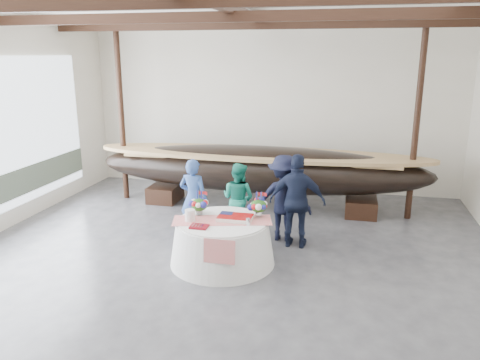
# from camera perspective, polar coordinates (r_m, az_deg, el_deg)

# --- Properties ---
(floor) EXTENTS (10.00, 12.00, 0.01)m
(floor) POSITION_cam_1_polar(r_m,az_deg,el_deg) (7.79, -3.78, -12.83)
(floor) COLOR #3D3D42
(floor) RESTS_ON ground
(wall_back) EXTENTS (10.00, 0.02, 4.50)m
(wall_back) POSITION_cam_1_polar(r_m,az_deg,el_deg) (12.81, 3.84, 8.85)
(wall_back) COLOR silver
(wall_back) RESTS_ON ground
(pavilion_structure) EXTENTS (9.80, 11.76, 4.50)m
(pavilion_structure) POSITION_cam_1_polar(r_m,az_deg,el_deg) (7.59, -2.66, 17.81)
(pavilion_structure) COLOR black
(pavilion_structure) RESTS_ON ground
(longboat_display) EXTENTS (8.11, 1.62, 1.52)m
(longboat_display) POSITION_cam_1_polar(r_m,az_deg,el_deg) (11.26, 2.31, 1.38)
(longboat_display) COLOR black
(longboat_display) RESTS_ON ground
(banquet_table) EXTENTS (1.87, 1.87, 0.80)m
(banquet_table) POSITION_cam_1_polar(r_m,az_deg,el_deg) (8.43, -2.16, -7.52)
(banquet_table) COLOR white
(banquet_table) RESTS_ON ground
(tabletop_items) EXTENTS (1.81, 1.03, 0.40)m
(tabletop_items) POSITION_cam_1_polar(r_m,az_deg,el_deg) (8.39, -1.83, -3.60)
(tabletop_items) COLOR red
(tabletop_items) RESTS_ON banquet_table
(guest_woman_blue) EXTENTS (0.64, 0.46, 1.64)m
(guest_woman_blue) POSITION_cam_1_polar(r_m,az_deg,el_deg) (9.50, -5.69, -2.25)
(guest_woman_blue) COLOR #2B4A8B
(guest_woman_blue) RESTS_ON ground
(guest_woman_teal) EXTENTS (0.88, 0.78, 1.50)m
(guest_woman_teal) POSITION_cam_1_polar(r_m,az_deg,el_deg) (9.69, -0.22, -2.25)
(guest_woman_teal) COLOR #1A866E
(guest_woman_teal) RESTS_ON ground
(guest_man_left) EXTENTS (1.13, 0.66, 1.74)m
(guest_man_left) POSITION_cam_1_polar(r_m,az_deg,el_deg) (9.35, 5.33, -2.20)
(guest_man_left) COLOR black
(guest_man_left) RESTS_ON ground
(guest_man_right) EXTENTS (1.09, 0.49, 1.84)m
(guest_man_right) POSITION_cam_1_polar(r_m,az_deg,el_deg) (9.01, 7.01, -2.60)
(guest_man_right) COLOR #141B31
(guest_man_right) RESTS_ON ground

